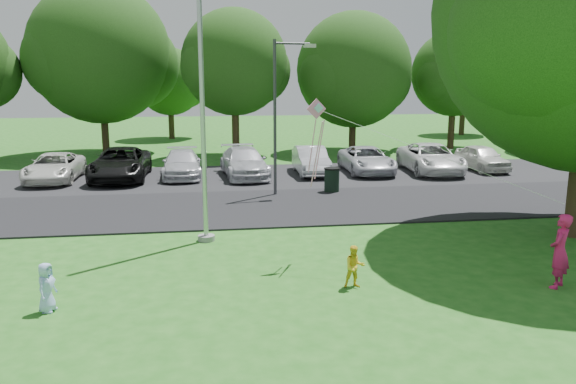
{
  "coord_description": "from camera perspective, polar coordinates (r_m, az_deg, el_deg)",
  "views": [
    {
      "loc": [
        -3.47,
        -11.14,
        4.73
      ],
      "look_at": [
        -1.21,
        4.0,
        1.6
      ],
      "focal_mm": 35.0,
      "sensor_mm": 36.0,
      "label": 1
    }
  ],
  "objects": [
    {
      "name": "ground",
      "position": [
        12.59,
        8.29,
        -10.64
      ],
      "size": [
        120.0,
        120.0,
        0.0
      ],
      "primitive_type": "plane",
      "color": "#206119",
      "rests_on": "ground"
    },
    {
      "name": "park_road",
      "position": [
        20.97,
        1.24,
        -1.4
      ],
      "size": [
        60.0,
        6.0,
        0.06
      ],
      "primitive_type": "cube",
      "color": "black",
      "rests_on": "ground"
    },
    {
      "name": "parking_strip",
      "position": [
        27.27,
        -1.07,
        1.63
      ],
      "size": [
        42.0,
        7.0,
        0.06
      ],
      "primitive_type": "cube",
      "color": "black",
      "rests_on": "ground"
    },
    {
      "name": "flagpole",
      "position": [
        16.15,
        -8.72,
        9.42
      ],
      "size": [
        0.5,
        0.5,
        10.0
      ],
      "color": "#B7BABF",
      "rests_on": "ground"
    },
    {
      "name": "street_lamp",
      "position": [
        22.52,
        -0.74,
        8.98
      ],
      "size": [
        1.74,
        0.44,
        6.19
      ],
      "rotation": [
        0.0,
        0.0,
        0.16
      ],
      "color": "#3F3F44",
      "rests_on": "ground"
    },
    {
      "name": "trash_can",
      "position": [
        23.45,
        4.47,
        1.2
      ],
      "size": [
        0.66,
        0.66,
        1.05
      ],
      "rotation": [
        0.0,
        0.0,
        0.06
      ],
      "color": "black",
      "rests_on": "ground"
    },
    {
      "name": "tree_row",
      "position": [
        35.75,
        -0.37,
        13.12
      ],
      "size": [
        64.35,
        11.94,
        10.88
      ],
      "color": "#332316",
      "rests_on": "ground"
    },
    {
      "name": "horizon_trees",
      "position": [
        45.65,
        1.02,
        11.01
      ],
      "size": [
        77.46,
        7.2,
        7.02
      ],
      "color": "#332316",
      "rests_on": "ground"
    },
    {
      "name": "parked_cars",
      "position": [
        27.17,
        -2.05,
        3.1
      ],
      "size": [
        22.78,
        5.51,
        1.47
      ],
      "color": "silver",
      "rests_on": "ground"
    },
    {
      "name": "woman",
      "position": [
        14.21,
        25.89,
        -5.42
      ],
      "size": [
        0.75,
        0.73,
        1.73
      ],
      "primitive_type": "imported",
      "rotation": [
        0.0,
        0.0,
        3.86
      ],
      "color": "#CF1B60",
      "rests_on": "ground"
    },
    {
      "name": "child_yellow",
      "position": [
        13.0,
        6.78,
        -7.54
      ],
      "size": [
        0.49,
        0.38,
        0.99
      ],
      "primitive_type": "imported",
      "rotation": [
        0.0,
        0.0,
        -0.02
      ],
      "color": "yellow",
      "rests_on": "ground"
    },
    {
      "name": "child_blue",
      "position": [
        12.64,
        -23.33,
        -8.88
      ],
      "size": [
        0.47,
        0.59,
        1.04
      ],
      "primitive_type": "imported",
      "rotation": [
        0.0,
        0.0,
        1.27
      ],
      "color": "#A6C5FF",
      "rests_on": "ground"
    },
    {
      "name": "kite",
      "position": [
        14.22,
        3.58,
        6.39
      ],
      "size": [
        5.37,
        3.03,
        2.29
      ],
      "rotation": [
        0.0,
        0.0,
        0.16
      ],
      "color": "pink",
      "rests_on": "ground"
    }
  ]
}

